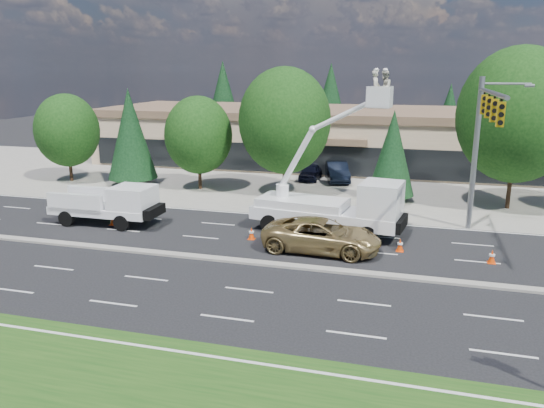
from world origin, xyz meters
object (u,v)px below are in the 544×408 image
(utility_pickup, at_px, (111,208))
(bucket_truck, at_px, (340,201))
(minivan, at_px, (322,235))
(signal_mast, at_px, (482,133))

(utility_pickup, xyz_separation_m, bucket_truck, (13.98, 1.67, 1.02))
(utility_pickup, distance_m, minivan, 13.60)
(signal_mast, xyz_separation_m, utility_pickup, (-21.41, -2.84, -5.03))
(bucket_truck, relative_size, minivan, 1.52)
(utility_pickup, distance_m, bucket_truck, 14.11)
(signal_mast, bearing_deg, bucket_truck, -171.04)
(utility_pickup, relative_size, bucket_truck, 0.69)
(utility_pickup, height_order, bucket_truck, bucket_truck)
(utility_pickup, xyz_separation_m, minivan, (13.52, -1.46, -0.16))
(utility_pickup, height_order, minivan, utility_pickup)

